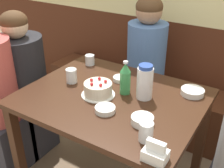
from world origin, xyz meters
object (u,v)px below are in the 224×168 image
(bowl_rice_small, at_px, (121,79))
(birthday_cake, at_px, (98,89))
(water_pitcher, at_px, (145,82))
(person_pale_blue_shirt, at_px, (25,87))
(bowl_side_dish, at_px, (142,120))
(bowl_sauce_shallow, at_px, (192,92))
(glass_water_tall, at_px, (90,60))
(person_grey_tee, at_px, (145,73))
(glass_tumbler_short, at_px, (71,76))
(bowl_soup_white, at_px, (105,109))
(napkin_holder, at_px, (155,153))
(soju_bottle, at_px, (125,78))
(bench_seat, at_px, (159,107))
(glass_shot_small, at_px, (146,132))

(bowl_rice_small, bearing_deg, birthday_cake, -94.42)
(bowl_rice_small, bearing_deg, water_pitcher, -26.56)
(birthday_cake, xyz_separation_m, person_pale_blue_shirt, (-0.74, 0.03, -0.22))
(water_pitcher, relative_size, person_pale_blue_shirt, 0.18)
(bowl_rice_small, height_order, bowl_side_dish, bowl_side_dish)
(bowl_rice_small, bearing_deg, bowl_sauce_shallow, 8.99)
(glass_water_tall, distance_m, person_pale_blue_shirt, 0.57)
(person_grey_tee, bearing_deg, glass_tumbler_short, -18.00)
(water_pitcher, xyz_separation_m, bowl_sauce_shallow, (0.24, 0.20, -0.09))
(glass_water_tall, bearing_deg, bowl_soup_white, -46.53)
(bowl_rice_small, bearing_deg, bowl_side_dish, -46.33)
(napkin_holder, height_order, bowl_soup_white, napkin_holder)
(person_pale_blue_shirt, bearing_deg, bowl_rice_small, 15.61)
(bowl_side_dish, bearing_deg, soju_bottle, 135.66)
(bowl_soup_white, bearing_deg, person_grey_tee, 100.77)
(napkin_holder, distance_m, bowl_rice_small, 0.79)
(water_pitcher, height_order, soju_bottle, same)
(bowl_sauce_shallow, bearing_deg, person_grey_tee, 141.20)
(napkin_holder, xyz_separation_m, bowl_soup_white, (-0.40, 0.21, -0.02))
(bench_seat, distance_m, glass_shot_small, 1.31)
(bowl_soup_white, relative_size, glass_shot_small, 1.15)
(birthday_cake, height_order, water_pitcher, water_pitcher)
(birthday_cake, height_order, glass_shot_small, birthday_cake)
(bowl_rice_small, height_order, glass_shot_small, glass_shot_small)
(bowl_rice_small, relative_size, bowl_sauce_shallow, 0.72)
(napkin_holder, distance_m, bowl_side_dish, 0.28)
(bowl_sauce_shallow, xyz_separation_m, glass_shot_small, (-0.05, -0.56, 0.03))
(napkin_holder, distance_m, bowl_sauce_shallow, 0.67)
(birthday_cake, height_order, glass_water_tall, birthday_cake)
(bench_seat, relative_size, bowl_soup_white, 19.67)
(bowl_side_dish, bearing_deg, birthday_cake, 161.60)
(bowl_sauce_shallow, relative_size, person_pale_blue_shirt, 0.12)
(bowl_sauce_shallow, bearing_deg, bench_seat, 127.61)
(water_pitcher, xyz_separation_m, napkin_holder, (0.29, -0.47, -0.07))
(bowl_rice_small, xyz_separation_m, bowl_sauce_shallow, (0.48, 0.08, 0.00))
(birthday_cake, relative_size, water_pitcher, 0.97)
(soju_bottle, distance_m, bowl_rice_small, 0.20)
(napkin_holder, bearing_deg, glass_water_tall, 141.22)
(napkin_holder, height_order, bowl_rice_small, napkin_holder)
(person_pale_blue_shirt, bearing_deg, bowl_soup_white, -10.88)
(water_pitcher, bearing_deg, glass_water_tall, 158.63)
(soju_bottle, bearing_deg, bowl_soup_white, -87.33)
(water_pitcher, bearing_deg, birthday_cake, -154.07)
(soju_bottle, xyz_separation_m, glass_water_tall, (-0.45, 0.24, -0.07))
(glass_water_tall, height_order, person_pale_blue_shirt, person_pale_blue_shirt)
(bowl_rice_small, relative_size, bowl_side_dish, 0.85)
(napkin_holder, relative_size, bowl_soup_white, 0.93)
(soju_bottle, distance_m, glass_shot_small, 0.48)
(napkin_holder, xyz_separation_m, person_grey_tee, (-0.57, 1.09, -0.20))
(bench_seat, height_order, bowl_side_dish, bowl_side_dish)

